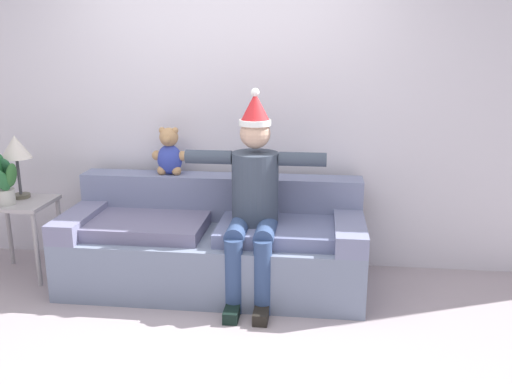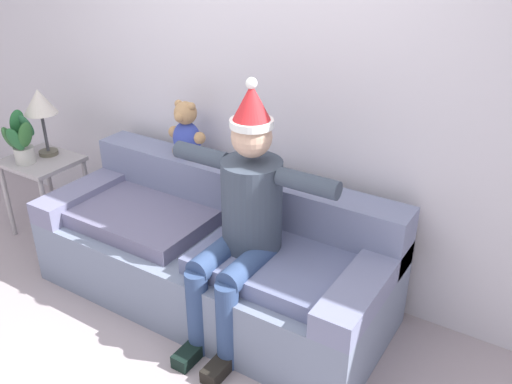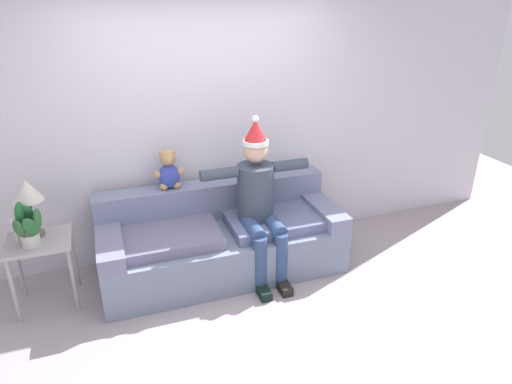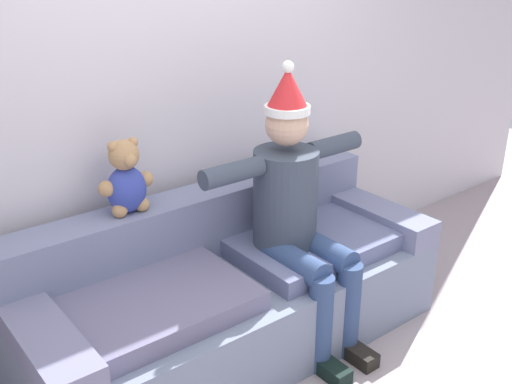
{
  "view_description": "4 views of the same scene",
  "coord_description": "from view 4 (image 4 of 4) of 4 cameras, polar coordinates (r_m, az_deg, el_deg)",
  "views": [
    {
      "loc": [
        0.78,
        -2.87,
        1.82
      ],
      "look_at": [
        0.34,
        0.83,
        0.8
      ],
      "focal_mm": 38.32,
      "sensor_mm": 36.0,
      "label": 1
    },
    {
      "loc": [
        1.78,
        -1.31,
        2.24
      ],
      "look_at": [
        0.34,
        0.96,
        0.88
      ],
      "focal_mm": 38.56,
      "sensor_mm": 36.0,
      "label": 2
    },
    {
      "loc": [
        -0.95,
        -2.69,
        2.5
      ],
      "look_at": [
        0.31,
        0.91,
        0.81
      ],
      "focal_mm": 32.06,
      "sensor_mm": 36.0,
      "label": 3
    },
    {
      "loc": [
        -1.59,
        -1.24,
        2.04
      ],
      "look_at": [
        0.12,
        0.94,
        0.88
      ],
      "focal_mm": 42.22,
      "sensor_mm": 36.0,
      "label": 4
    }
  ],
  "objects": [
    {
      "name": "person_seated",
      "position": [
        3.12,
        3.91,
        -1.61
      ],
      "size": [
        1.02,
        0.77,
        1.51
      ],
      "color": "#384251",
      "rests_on": "ground_plane"
    },
    {
      "name": "couch",
      "position": [
        3.26,
        -2.5,
        -9.32
      ],
      "size": [
        2.25,
        0.9,
        0.8
      ],
      "color": "slate",
      "rests_on": "ground_plane"
    },
    {
      "name": "back_wall",
      "position": [
        3.29,
        -8.32,
        10.26
      ],
      "size": [
        7.0,
        0.1,
        2.7
      ],
      "primitive_type": "cube",
      "color": "silver",
      "rests_on": "ground_plane"
    },
    {
      "name": "teddy_bear",
      "position": [
        3.0,
        -12.2,
        1.11
      ],
      "size": [
        0.29,
        0.17,
        0.38
      ],
      "color": "#3343A5",
      "rests_on": "couch"
    }
  ]
}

